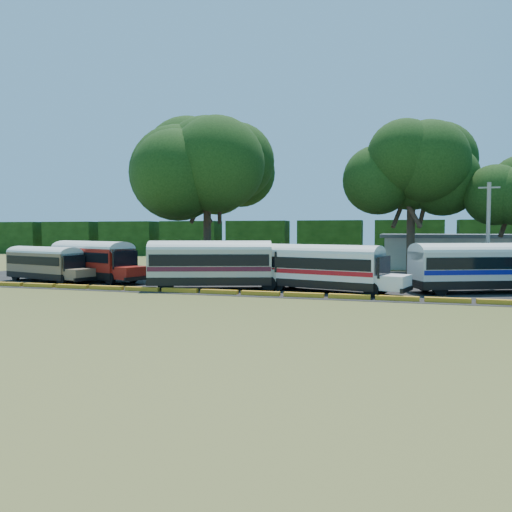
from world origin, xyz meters
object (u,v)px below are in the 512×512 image
(bus_beige, at_px, (46,262))
(bus_cream_west, at_px, (214,262))
(bus_white_red, at_px, (325,265))
(tree_west, at_px, (207,162))
(bus_red, at_px, (94,258))

(bus_beige, bearing_deg, bus_cream_west, 11.80)
(bus_beige, relative_size, bus_cream_west, 0.83)
(bus_white_red, bearing_deg, tree_west, 153.13)
(bus_beige, height_order, tree_west, tree_west)
(bus_beige, relative_size, bus_red, 0.87)
(bus_red, bearing_deg, bus_beige, -134.53)
(bus_cream_west, xyz_separation_m, tree_west, (-5.96, 13.80, 9.48))
(bus_white_red, bearing_deg, bus_beige, -165.49)
(bus_cream_west, bearing_deg, tree_west, 96.02)
(bus_beige, bearing_deg, tree_west, 67.61)
(bus_beige, xyz_separation_m, bus_white_red, (24.32, -0.59, 0.20))
(bus_red, height_order, bus_white_red, bus_red)
(bus_beige, height_order, bus_red, bus_red)
(bus_beige, distance_m, bus_cream_west, 16.00)
(tree_west, bearing_deg, bus_beige, -128.29)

